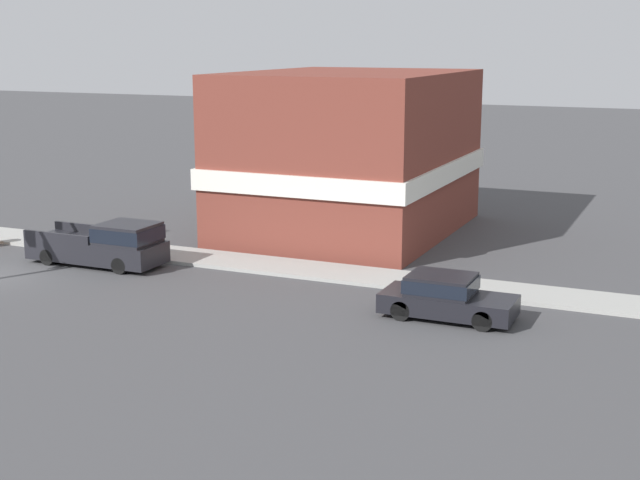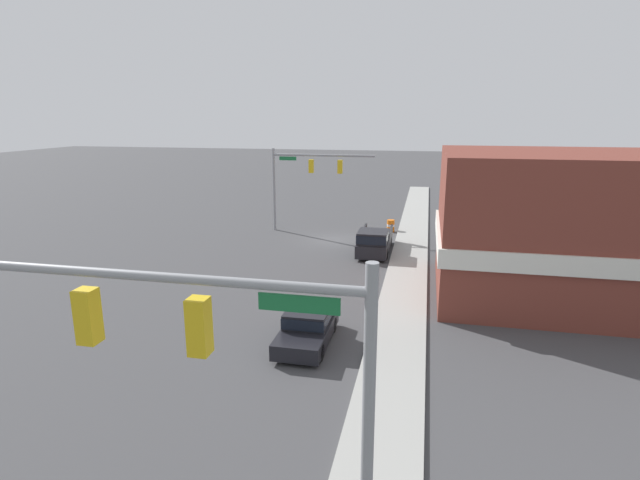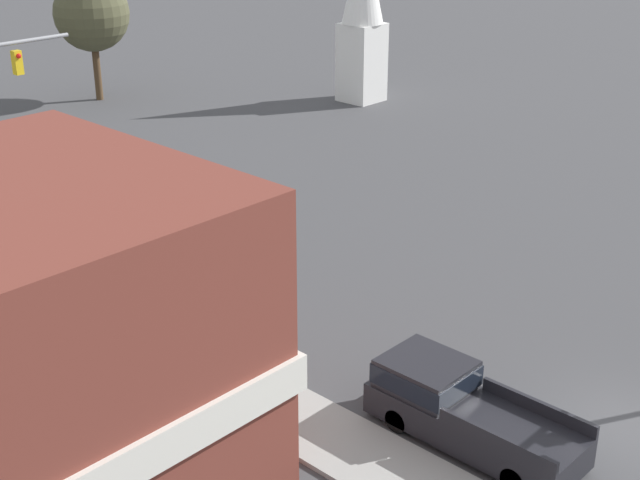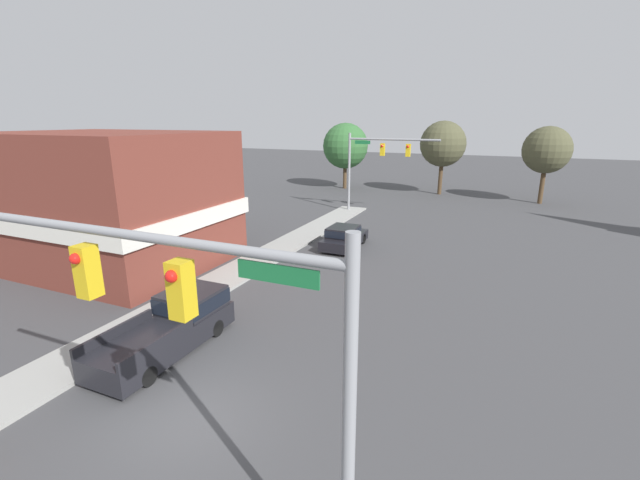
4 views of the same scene
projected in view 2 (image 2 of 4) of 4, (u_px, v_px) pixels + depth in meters
name	position (u px, v px, depth m)	size (l,w,h in m)	color
ground_plane	(335.00, 240.00, 37.96)	(200.00, 200.00, 0.00)	#424244
sidewalk_curb	(411.00, 243.00, 36.78)	(2.40, 60.00, 0.14)	#9E9E99
near_signal_assembly	(305.00, 172.00, 39.72)	(8.26, 0.49, 6.69)	gray
far_signal_assembly	(230.00, 357.00, 8.79)	(7.97, 0.49, 7.01)	gray
car_lead	(308.00, 325.00, 20.73)	(1.90, 4.35, 1.45)	black
pickup_truck_parked	(374.00, 241.00, 34.10)	(2.03, 5.70, 1.82)	black
construction_barrel	(391.00, 226.00, 40.62)	(0.63, 0.63, 0.98)	orange
corner_brick_building	(565.00, 229.00, 25.27)	(12.61, 9.71, 7.49)	brown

